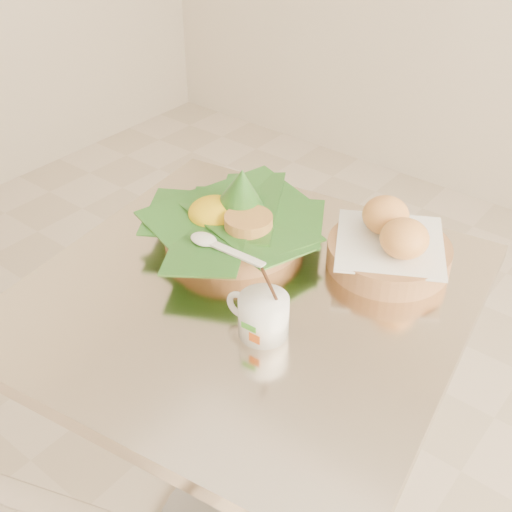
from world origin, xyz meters
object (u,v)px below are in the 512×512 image
Objects in this scene: coffee_mug at (262,314)px; rice_basket at (234,218)px; cafe_table at (248,382)px; bread_basket at (390,246)px.

rice_basket is at bearing 139.65° from coffee_mug.
cafe_table is 0.28m from coffee_mug.
bread_basket is 0.28m from coffee_mug.
rice_basket is at bearing -158.04° from bread_basket.
rice_basket is 2.42× the size of coffee_mug.
coffee_mug is at bearing -38.22° from cafe_table.
cafe_table is at bearing -41.77° from rice_basket.
bread_basket is at bearing 21.96° from rice_basket.
coffee_mug is at bearing -103.02° from bread_basket.
bread_basket is 1.86× the size of coffee_mug.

